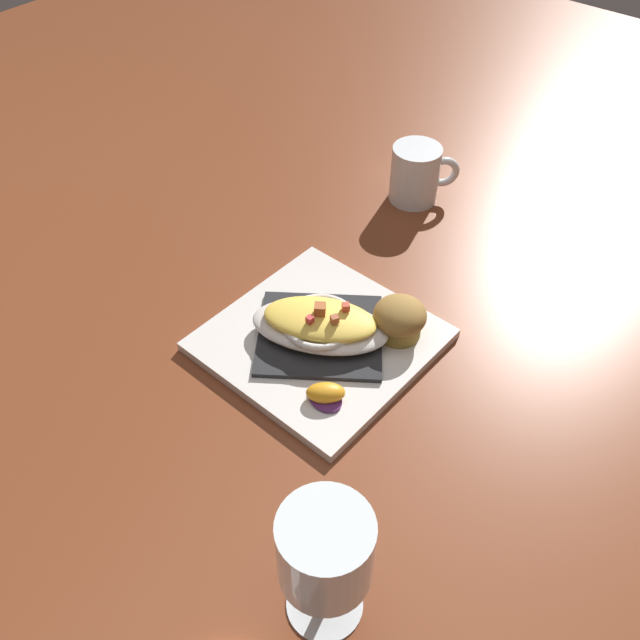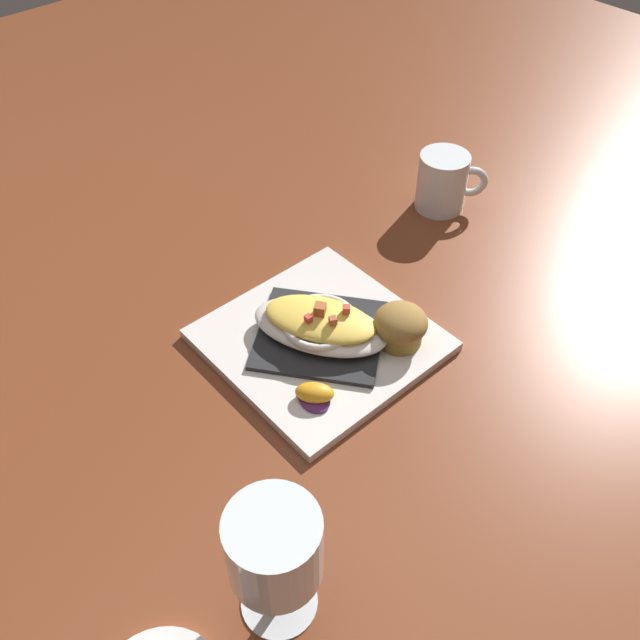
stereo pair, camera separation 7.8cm
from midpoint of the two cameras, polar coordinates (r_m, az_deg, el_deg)
The scene contains 8 objects.
ground_plane at distance 0.89m, azimuth -2.49°, elevation -2.07°, with size 2.60×2.60×0.00m, color brown.
square_plate at distance 0.89m, azimuth -2.50°, elevation -1.78°, with size 0.26×0.26×0.01m, color white.
folded_napkin at distance 0.88m, azimuth -2.52°, elevation -1.34°, with size 0.16×0.15×0.01m, color #292A2D.
gratin_dish at distance 0.87m, azimuth -2.56°, elevation -0.39°, with size 0.20×0.17×0.05m.
muffin at distance 0.87m, azimuth 4.09°, elevation 0.02°, with size 0.07×0.07×0.05m.
orange_garnish at distance 0.81m, azimuth -2.30°, elevation -6.29°, with size 0.06×0.05×0.02m.
coffee_mug at distance 1.12m, azimuth 5.95°, elevation 11.69°, with size 0.09×0.09×0.09m.
stemmed_glass at distance 0.61m, azimuth -3.38°, elevation -19.02°, with size 0.08×0.08×0.15m.
Camera 1 is at (-0.39, 0.47, 0.65)m, focal length 38.62 mm.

